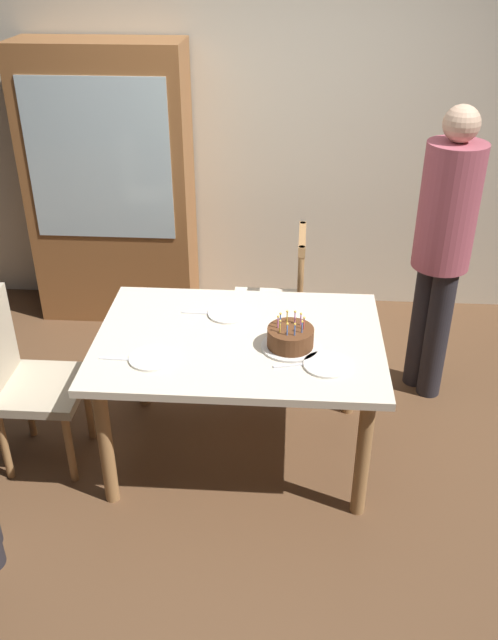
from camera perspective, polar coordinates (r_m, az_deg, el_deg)
ground at (r=3.75m, az=-0.78°, el=-11.06°), size 6.40×6.40×0.00m
back_wall at (r=4.81m, az=0.92°, el=16.05°), size 6.40×0.10×2.60m
dining_table at (r=3.36m, az=-0.85°, el=-2.79°), size 1.42×1.00×0.73m
birthday_cake at (r=3.21m, az=3.54°, el=-1.59°), size 0.28×0.28×0.17m
plate_near_celebrant at (r=3.18m, az=-8.25°, el=-3.23°), size 0.22×0.22×0.01m
plate_far_side at (r=3.51m, az=-1.73°, el=0.57°), size 0.22×0.22×0.01m
plate_near_guest at (r=3.12m, az=6.65°, el=-3.79°), size 0.22×0.22×0.01m
fork_near_celebrant at (r=3.20m, az=-11.10°, el=-3.27°), size 0.18×0.02×0.01m
fork_far_side at (r=3.53m, az=-4.31°, el=0.61°), size 0.18×0.02×0.01m
fork_near_guest at (r=3.11m, az=3.70°, el=-3.86°), size 0.18×0.06×0.01m
chair_spindle_back at (r=4.15m, az=1.97°, el=1.14°), size 0.45×0.45×0.95m
chair_upholstered at (r=3.59m, az=-18.84°, el=-4.41°), size 0.45×0.44×0.95m
person_guest at (r=3.89m, az=16.21°, el=6.49°), size 0.32×0.32×1.73m
china_cabinet at (r=4.79m, az=-11.66°, el=11.05°), size 1.10×0.45×1.90m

